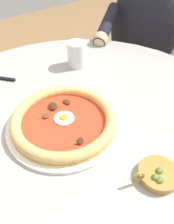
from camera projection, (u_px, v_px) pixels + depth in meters
The scene contains 7 objects.
ground_plane at pixel (83, 222), 1.16m from camera, with size 6.00×6.00×0.02m, color olive.
dining_table at pixel (81, 148), 0.75m from camera, with size 1.06×1.06×0.75m.
pizza_on_plate at pixel (63, 120), 0.61m from camera, with size 0.32×0.32×0.04m.
water_glass at pixel (77, 55), 0.84m from camera, with size 0.07×0.07×0.09m.
olive_pan at pixel (158, 174), 0.49m from camera, with size 0.11×0.09×0.04m.
diner_person at pixel (137, 64), 1.33m from camera, with size 0.58×0.43×1.16m.
cafe_chair_diner at pixel (144, 52), 1.42m from camera, with size 0.54×0.54×0.89m.
Camera 1 is at (0.29, 0.37, 1.19)m, focal length 35.64 mm.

